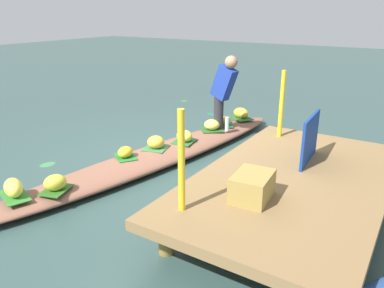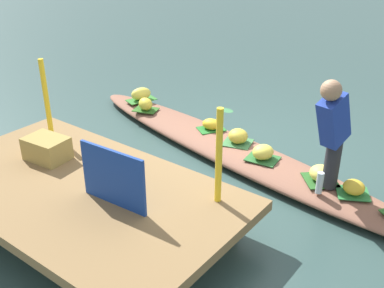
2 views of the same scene
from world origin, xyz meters
name	(u,v)px [view 1 (image 1 of 2)]	position (x,y,z in m)	size (l,w,h in m)	color
canal_water	(159,162)	(0.00, 0.00, 0.00)	(40.00, 40.00, 0.00)	#304A46
dock_platform	(293,182)	(0.42, 2.10, 0.38)	(3.20, 1.80, 0.44)	olive
vendor_boat	(158,156)	(0.00, 0.00, 0.09)	(5.47, 0.74, 0.19)	brown
leaf_mat_0	(126,157)	(0.48, -0.19, 0.19)	(0.35, 0.25, 0.01)	#237029
banana_bunch_0	(125,152)	(0.48, -0.19, 0.27)	(0.25, 0.19, 0.14)	gold
leaf_mat_1	(212,130)	(-1.23, 0.18, 0.19)	(0.35, 0.34, 0.01)	#265922
banana_bunch_1	(212,125)	(-1.23, 0.18, 0.28)	(0.25, 0.26, 0.17)	#E9D657
leaf_mat_2	(184,141)	(-0.49, 0.13, 0.19)	(0.36, 0.30, 0.01)	#29632D
banana_bunch_2	(184,136)	(-0.49, 0.13, 0.28)	(0.26, 0.23, 0.18)	#EDD74B
leaf_mat_3	(241,118)	(-2.16, 0.27, 0.19)	(0.44, 0.31, 0.01)	#2C6325
banana_bunch_3	(241,113)	(-2.16, 0.27, 0.29)	(0.31, 0.24, 0.19)	gold
leaf_mat_4	(15,196)	(1.98, -0.43, 0.19)	(0.45, 0.24, 0.01)	#31762B
banana_bunch_4	(13,188)	(1.98, -0.43, 0.29)	(0.32, 0.19, 0.20)	#F1DA4D
leaf_mat_5	(156,148)	(-0.03, -0.06, 0.19)	(0.34, 0.32, 0.01)	#3B7541
banana_bunch_5	(156,142)	(-0.03, -0.06, 0.29)	(0.25, 0.25, 0.18)	gold
leaf_mat_6	(225,125)	(-1.61, 0.23, 0.19)	(0.32, 0.29, 0.01)	#2A7536
banana_bunch_6	(225,121)	(-1.61, 0.23, 0.27)	(0.23, 0.22, 0.15)	gold
leaf_mat_7	(56,190)	(1.64, -0.17, 0.19)	(0.35, 0.25, 0.01)	#2B5E1D
banana_bunch_7	(55,183)	(1.64, -0.17, 0.28)	(0.25, 0.19, 0.18)	yellow
vendor_person	(224,88)	(-1.34, 0.33, 0.89)	(0.26, 0.47, 1.23)	#28282D
water_bottle	(227,124)	(-1.32, 0.43, 0.31)	(0.07, 0.07, 0.24)	silver
market_banner	(310,139)	(-0.08, 2.10, 0.71)	(0.70, 0.03, 0.54)	navy
railing_post_west	(282,104)	(-0.78, 1.50, 0.89)	(0.06, 0.06, 0.90)	yellow
railing_post_east	(181,162)	(1.62, 1.50, 0.89)	(0.06, 0.06, 0.90)	yellow
produce_crate	(252,186)	(1.10, 1.93, 0.57)	(0.44, 0.32, 0.24)	olive
drifting_plant_0	(211,114)	(-2.73, -0.68, 0.00)	(0.19, 0.12, 0.01)	#1F7148
drifting_plant_1	(48,164)	(0.93, -1.28, 0.00)	(0.23, 0.17, 0.01)	#3A7A48
drifting_plant_2	(184,101)	(-3.44, -1.83, 0.00)	(0.20, 0.18, 0.01)	#347230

